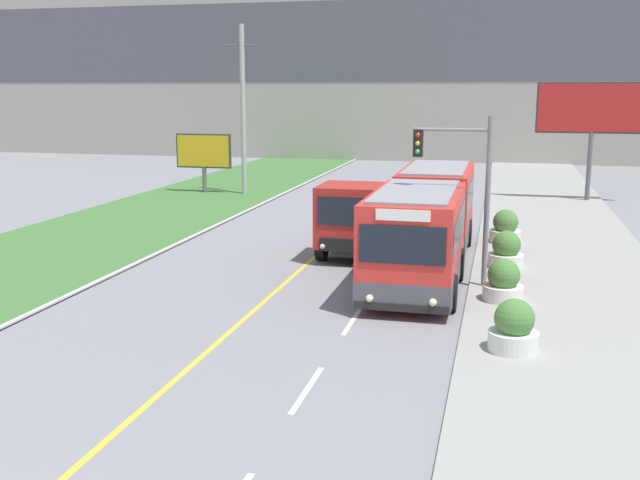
{
  "coord_description": "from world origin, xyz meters",
  "views": [
    {
      "loc": [
        6.31,
        -5.67,
        5.87
      ],
      "look_at": [
        1.1,
        15.62,
        1.4
      ],
      "focal_mm": 42.0,
      "sensor_mm": 36.0,
      "label": 1
    }
  ],
  "objects_px": {
    "dump_truck": "(359,219)",
    "planter_round_second": "(503,282)",
    "planter_round_third": "(506,251)",
    "city_bus": "(427,222)",
    "utility_pole_far": "(243,110)",
    "planter_round_far": "(505,228)",
    "billboard_small": "(204,153)",
    "billboard_large": "(593,111)",
    "traffic_light_mast": "(463,179)",
    "planter_round_near": "(514,328)"
  },
  "relations": [
    {
      "from": "planter_round_second",
      "to": "planter_round_far",
      "type": "xyz_separation_m",
      "value": [
        0.04,
        8.22,
        0.04
      ]
    },
    {
      "from": "billboard_large",
      "to": "planter_round_near",
      "type": "relative_size",
      "value": 5.16
    },
    {
      "from": "traffic_light_mast",
      "to": "billboard_small",
      "type": "bearing_deg",
      "value": 131.43
    },
    {
      "from": "utility_pole_far",
      "to": "dump_truck",
      "type": "bearing_deg",
      "value": -56.49
    },
    {
      "from": "planter_round_third",
      "to": "dump_truck",
      "type": "bearing_deg",
      "value": 169.71
    },
    {
      "from": "dump_truck",
      "to": "planter_round_third",
      "type": "xyz_separation_m",
      "value": [
        5.12,
        -0.93,
        -0.71
      ]
    },
    {
      "from": "dump_truck",
      "to": "billboard_small",
      "type": "xyz_separation_m",
      "value": [
        -11.56,
        13.84,
        0.97
      ]
    },
    {
      "from": "city_bus",
      "to": "traffic_light_mast",
      "type": "distance_m",
      "value": 3.1
    },
    {
      "from": "billboard_small",
      "to": "planter_round_third",
      "type": "height_order",
      "value": "billboard_small"
    },
    {
      "from": "city_bus",
      "to": "traffic_light_mast",
      "type": "relative_size",
      "value": 2.44
    },
    {
      "from": "city_bus",
      "to": "planter_round_third",
      "type": "height_order",
      "value": "city_bus"
    },
    {
      "from": "city_bus",
      "to": "utility_pole_far",
      "type": "relative_size",
      "value": 1.34
    },
    {
      "from": "utility_pole_far",
      "to": "traffic_light_mast",
      "type": "relative_size",
      "value": 1.82
    },
    {
      "from": "city_bus",
      "to": "utility_pole_far",
      "type": "bearing_deg",
      "value": 127.69
    },
    {
      "from": "dump_truck",
      "to": "planter_round_far",
      "type": "relative_size",
      "value": 5.24
    },
    {
      "from": "utility_pole_far",
      "to": "planter_round_far",
      "type": "height_order",
      "value": "utility_pole_far"
    },
    {
      "from": "traffic_light_mast",
      "to": "dump_truck",
      "type": "bearing_deg",
      "value": 136.86
    },
    {
      "from": "dump_truck",
      "to": "billboard_small",
      "type": "relative_size",
      "value": 1.98
    },
    {
      "from": "planter_round_second",
      "to": "planter_round_far",
      "type": "relative_size",
      "value": 0.93
    },
    {
      "from": "utility_pole_far",
      "to": "planter_round_third",
      "type": "relative_size",
      "value": 7.68
    },
    {
      "from": "dump_truck",
      "to": "traffic_light_mast",
      "type": "bearing_deg",
      "value": -43.14
    },
    {
      "from": "dump_truck",
      "to": "planter_round_far",
      "type": "bearing_deg",
      "value": 32.0
    },
    {
      "from": "billboard_small",
      "to": "utility_pole_far",
      "type": "bearing_deg",
      "value": -0.36
    },
    {
      "from": "planter_round_second",
      "to": "planter_round_third",
      "type": "height_order",
      "value": "planter_round_third"
    },
    {
      "from": "traffic_light_mast",
      "to": "billboard_small",
      "type": "xyz_separation_m",
      "value": [
        -15.34,
        17.39,
        -0.98
      ]
    },
    {
      "from": "dump_truck",
      "to": "billboard_large",
      "type": "xyz_separation_m",
      "value": [
        9.26,
        15.5,
        3.37
      ]
    },
    {
      "from": "utility_pole_far",
      "to": "city_bus",
      "type": "bearing_deg",
      "value": -52.31
    },
    {
      "from": "traffic_light_mast",
      "to": "city_bus",
      "type": "bearing_deg",
      "value": 119.14
    },
    {
      "from": "utility_pole_far",
      "to": "billboard_small",
      "type": "height_order",
      "value": "utility_pole_far"
    },
    {
      "from": "utility_pole_far",
      "to": "billboard_small",
      "type": "distance_m",
      "value": 3.4
    },
    {
      "from": "planter_round_far",
      "to": "billboard_small",
      "type": "bearing_deg",
      "value": 147.37
    },
    {
      "from": "dump_truck",
      "to": "billboard_large",
      "type": "relative_size",
      "value": 1.07
    },
    {
      "from": "billboard_small",
      "to": "planter_round_near",
      "type": "relative_size",
      "value": 2.79
    },
    {
      "from": "billboard_large",
      "to": "traffic_light_mast",
      "type": "bearing_deg",
      "value": -106.06
    },
    {
      "from": "dump_truck",
      "to": "utility_pole_far",
      "type": "distance_m",
      "value": 16.92
    },
    {
      "from": "planter_round_second",
      "to": "planter_round_third",
      "type": "xyz_separation_m",
      "value": [
        0.07,
        4.11,
        0.01
      ]
    },
    {
      "from": "billboard_small",
      "to": "planter_round_far",
      "type": "height_order",
      "value": "billboard_small"
    },
    {
      "from": "planter_round_far",
      "to": "planter_round_second",
      "type": "bearing_deg",
      "value": -90.27
    },
    {
      "from": "billboard_small",
      "to": "planter_round_near",
      "type": "bearing_deg",
      "value": -53.76
    },
    {
      "from": "dump_truck",
      "to": "billboard_small",
      "type": "bearing_deg",
      "value": 129.87
    },
    {
      "from": "city_bus",
      "to": "planter_round_near",
      "type": "bearing_deg",
      "value": -70.61
    },
    {
      "from": "city_bus",
      "to": "traffic_light_mast",
      "type": "xyz_separation_m",
      "value": [
        1.25,
        -2.24,
        1.73
      ]
    },
    {
      "from": "billboard_large",
      "to": "planter_round_far",
      "type": "xyz_separation_m",
      "value": [
        -4.17,
        -12.32,
        -4.05
      ]
    },
    {
      "from": "utility_pole_far",
      "to": "billboard_small",
      "type": "relative_size",
      "value": 2.77
    },
    {
      "from": "city_bus",
      "to": "billboard_small",
      "type": "bearing_deg",
      "value": 132.94
    },
    {
      "from": "planter_round_far",
      "to": "traffic_light_mast",
      "type": "bearing_deg",
      "value": -101.02
    },
    {
      "from": "dump_truck",
      "to": "planter_round_second",
      "type": "relative_size",
      "value": 5.63
    },
    {
      "from": "city_bus",
      "to": "planter_round_third",
      "type": "distance_m",
      "value": 2.78
    },
    {
      "from": "traffic_light_mast",
      "to": "planter_round_third",
      "type": "xyz_separation_m",
      "value": [
        1.34,
        2.61,
        -2.66
      ]
    },
    {
      "from": "planter_round_third",
      "to": "utility_pole_far",
      "type": "bearing_deg",
      "value": 134.06
    }
  ]
}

